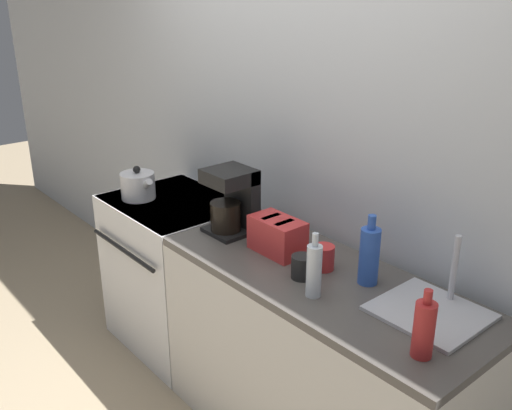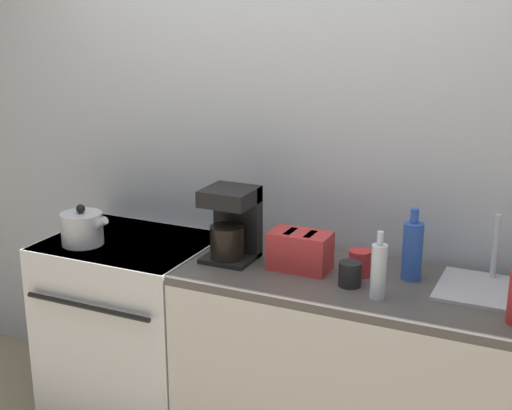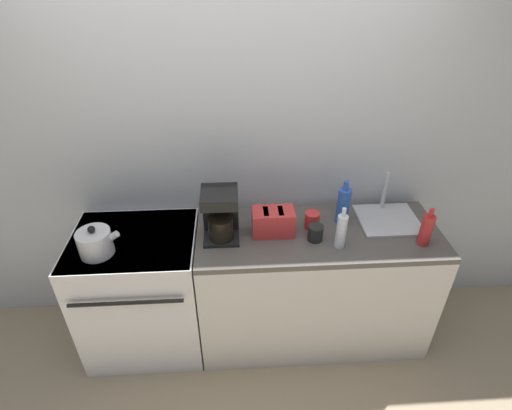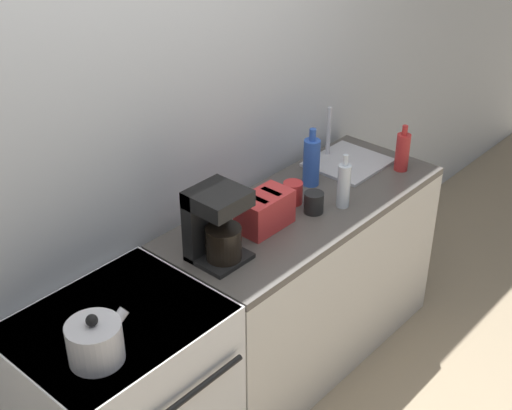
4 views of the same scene
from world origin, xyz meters
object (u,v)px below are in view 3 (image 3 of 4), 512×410
(toaster, at_px, (273,222))
(cup_black, at_px, (315,233))
(kettle, at_px, (95,243))
(stove, at_px, (143,291))
(cup_red, at_px, (312,220))
(coffee_maker, at_px, (220,213))
(bottle_blue, at_px, (343,205))
(bottle_red, at_px, (426,229))
(bottle_clear, at_px, (341,231))

(toaster, xyz_separation_m, cup_black, (0.25, -0.09, -0.03))
(kettle, distance_m, toaster, 1.04)
(stove, height_order, cup_red, cup_red)
(stove, bearing_deg, coffee_maker, 0.43)
(stove, height_order, kettle, kettle)
(bottle_blue, bearing_deg, bottle_red, -30.14)
(toaster, bearing_deg, cup_red, 9.32)
(bottle_clear, bearing_deg, toaster, 157.94)
(stove, distance_m, toaster, 1.01)
(toaster, xyz_separation_m, coffee_maker, (-0.32, -0.01, 0.08))
(bottle_blue, relative_size, bottle_red, 1.21)
(stove, height_order, bottle_clear, bottle_clear)
(coffee_maker, xyz_separation_m, cup_black, (0.56, -0.08, -0.12))
(cup_black, height_order, cup_red, cup_red)
(coffee_maker, bearing_deg, cup_black, -8.07)
(toaster, distance_m, bottle_blue, 0.46)
(coffee_maker, height_order, cup_red, coffee_maker)
(bottle_red, distance_m, cup_red, 0.67)
(toaster, height_order, bottle_clear, bottle_clear)
(coffee_maker, bearing_deg, cup_red, 4.66)
(bottle_blue, height_order, cup_red, bottle_blue)
(stove, distance_m, kettle, 0.56)
(toaster, relative_size, bottle_clear, 0.95)
(bottle_clear, distance_m, cup_black, 0.16)
(toaster, bearing_deg, bottle_blue, 11.25)
(bottle_clear, height_order, cup_red, bottle_clear)
(kettle, relative_size, cup_black, 2.44)
(kettle, height_order, bottle_clear, bottle_clear)
(cup_black, relative_size, cup_red, 0.93)
(bottle_red, xyz_separation_m, cup_black, (-0.64, 0.08, -0.05))
(kettle, relative_size, bottle_clear, 0.91)
(bottle_blue, relative_size, cup_red, 2.79)
(toaster, xyz_separation_m, bottle_clear, (0.38, -0.15, 0.03))
(bottle_clear, bearing_deg, cup_red, 123.87)
(toaster, bearing_deg, bottle_red, -10.34)
(kettle, relative_size, coffee_maker, 0.75)
(kettle, relative_size, bottle_blue, 0.81)
(cup_black, distance_m, cup_red, 0.13)
(coffee_maker, xyz_separation_m, cup_red, (0.57, 0.05, -0.11))
(coffee_maker, bearing_deg, bottle_clear, -12.07)
(coffee_maker, bearing_deg, toaster, 0.94)
(kettle, relative_size, toaster, 0.95)
(toaster, distance_m, bottle_red, 0.90)
(kettle, bearing_deg, bottle_red, -0.84)
(kettle, bearing_deg, bottle_clear, -0.85)
(stove, relative_size, kettle, 3.74)
(bottle_blue, bearing_deg, bottle_clear, -106.20)
(kettle, distance_m, cup_red, 1.29)
(coffee_maker, distance_m, bottle_red, 1.21)
(coffee_maker, bearing_deg, stove, -179.57)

